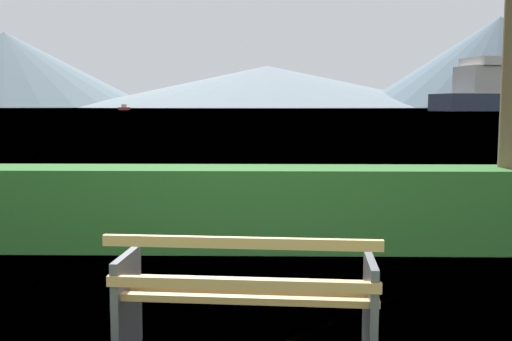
% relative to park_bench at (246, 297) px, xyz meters
% --- Properties ---
extents(water_surface, '(620.00, 620.00, 0.00)m').
position_rel_park_bench_xyz_m(water_surface, '(0.00, 309.07, -0.42)').
color(water_surface, '#6B8EA3').
rests_on(water_surface, ground_plane).
extents(park_bench, '(1.69, 0.69, 0.87)m').
position_rel_park_bench_xyz_m(park_bench, '(0.00, 0.00, 0.00)').
color(park_bench, tan).
rests_on(park_bench, ground_plane).
extents(hedge_row, '(7.57, 0.78, 0.93)m').
position_rel_park_bench_xyz_m(hedge_row, '(0.00, 3.08, 0.04)').
color(hedge_row, '#2D6B28').
rests_on(hedge_row, ground_plane).
extents(sailboat_mid, '(4.94, 4.09, 2.18)m').
position_rel_park_bench_xyz_m(sailboat_mid, '(-55.14, 225.86, 0.34)').
color(sailboat_mid, '#B2332D').
rests_on(sailboat_mid, water_surface).
extents(distant_hills, '(738.79, 386.94, 79.18)m').
position_rel_park_bench_xyz_m(distant_hills, '(-44.05, 583.50, 31.92)').
color(distant_hills, slate).
rests_on(distant_hills, ground_plane).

